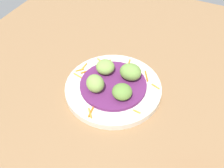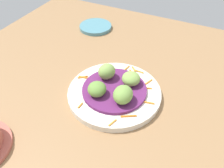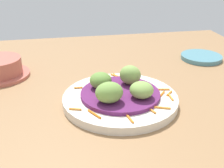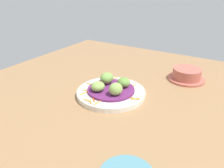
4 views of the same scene
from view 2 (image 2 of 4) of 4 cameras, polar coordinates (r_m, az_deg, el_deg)
name	(u,v)px [view 2 (image 2 of 4)]	position (r cm, az deg, el deg)	size (l,w,h in cm)	color
table_surface	(110,113)	(60.19, -0.52, -6.99)	(110.00, 110.00, 2.00)	#936D47
main_plate	(114,93)	(62.42, 0.57, -2.24)	(24.49, 24.49, 1.74)	silver
cabbage_bed	(114,90)	(61.53, 0.58, -1.38)	(16.83, 16.83, 0.83)	#60235B
carrot_garnish	(123,87)	(62.77, 2.64, -0.65)	(22.47, 22.52, 0.40)	orange
guac_scoop_left	(131,79)	(61.83, 4.62, 1.31)	(4.81, 4.86, 3.34)	#84A851
guac_scoop_center	(107,71)	(63.14, -1.27, 3.04)	(4.19, 4.76, 4.32)	#84A851
guac_scoop_right	(97,89)	(58.72, -3.65, -1.21)	(4.67, 4.80, 3.44)	olive
guac_scoop_back	(123,95)	(56.72, 2.67, -2.58)	(5.51, 4.73, 4.15)	#759E47
side_plate_small	(96,27)	(92.50, -3.99, 13.62)	(12.08, 12.08, 1.24)	teal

